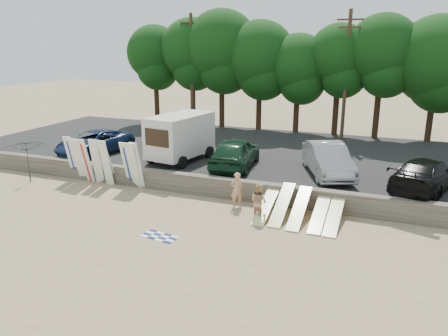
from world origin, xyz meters
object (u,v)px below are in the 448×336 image
(car_3, at_px, (426,174))
(beachgoer_a, at_px, (237,190))
(cooler, at_px, (270,205))
(car_1, at_px, (235,153))
(car_0, at_px, (95,142))
(box_trailer, at_px, (180,135))
(beach_umbrella, at_px, (28,161))
(car_2, at_px, (328,159))
(beachgoer_b, at_px, (259,202))

(car_3, distance_m, beachgoer_a, 9.01)
(cooler, bearing_deg, car_1, 137.11)
(car_0, distance_m, car_1, 9.36)
(box_trailer, height_order, beach_umbrella, box_trailer)
(car_3, bearing_deg, beachgoer_a, 42.89)
(car_2, xyz_separation_m, car_3, (4.71, -0.81, -0.06))
(box_trailer, height_order, car_1, box_trailer)
(car_3, bearing_deg, box_trailer, 16.23)
(car_2, height_order, cooler, car_2)
(car_3, relative_size, beachgoer_b, 3.33)
(beachgoer_b, bearing_deg, car_3, -117.66)
(box_trailer, distance_m, car_3, 13.33)
(car_0, distance_m, beachgoer_a, 11.55)
(beachgoer_b, distance_m, cooler, 1.60)
(box_trailer, relative_size, car_0, 0.88)
(beachgoer_a, relative_size, cooler, 4.43)
(car_3, height_order, beach_umbrella, beach_umbrella)
(car_0, relative_size, car_2, 1.02)
(beachgoer_b, bearing_deg, car_1, -32.53)
(car_0, relative_size, car_3, 0.96)
(car_2, xyz_separation_m, beachgoer_b, (-2.08, -5.56, -0.73))
(box_trailer, relative_size, car_3, 0.85)
(car_1, xyz_separation_m, beach_umbrella, (-10.53, -4.58, -0.39))
(car_0, height_order, beachgoer_b, car_0)
(car_2, bearing_deg, cooler, -138.13)
(beach_umbrella, bearing_deg, cooler, 3.95)
(car_1, height_order, car_3, car_1)
(car_2, xyz_separation_m, cooler, (-1.94, -4.10, -1.38))
(car_1, relative_size, beach_umbrella, 1.95)
(beachgoer_b, relative_size, beach_umbrella, 0.62)
(car_3, height_order, beachgoer_a, car_3)
(car_1, distance_m, beachgoer_b, 5.94)
(car_2, xyz_separation_m, beachgoer_a, (-3.50, -4.47, -0.70))
(car_0, xyz_separation_m, beach_umbrella, (-1.17, -4.34, -0.25))
(car_0, distance_m, car_2, 14.42)
(beachgoer_b, bearing_deg, beach_umbrella, 25.17)
(car_0, relative_size, beachgoer_a, 3.10)
(box_trailer, bearing_deg, car_3, 6.71)
(car_0, height_order, beach_umbrella, beach_umbrella)
(car_2, distance_m, beachgoer_b, 5.98)
(box_trailer, distance_m, car_1, 3.62)
(box_trailer, xyz_separation_m, car_0, (-5.81, -0.49, -0.81))
(beachgoer_a, height_order, cooler, beachgoer_a)
(car_0, bearing_deg, car_1, 13.18)
(beachgoer_a, distance_m, beachgoer_b, 1.78)
(beachgoer_a, height_order, beachgoer_b, beachgoer_a)
(car_2, bearing_deg, car_1, 162.39)
(car_2, relative_size, beachgoer_b, 3.16)
(beachgoer_b, xyz_separation_m, beach_umbrella, (-13.48, 0.52, 0.36))
(car_2, distance_m, beach_umbrella, 16.37)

